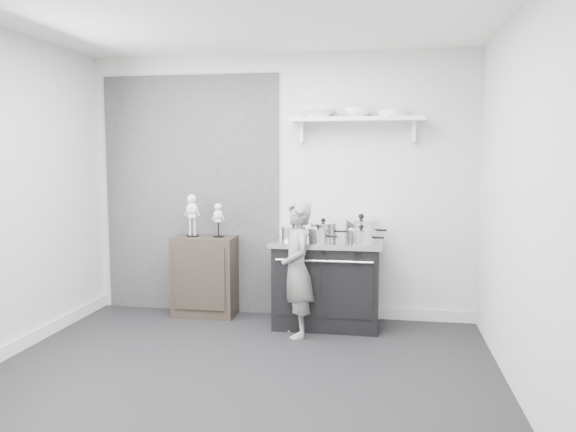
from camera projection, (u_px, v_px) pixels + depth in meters
The scene contains 16 objects.
ground at pixel (235, 380), 4.19m from camera, with size 4.00×4.00×0.00m, color black.
room_shell at pixel (226, 160), 4.17m from camera, with size 4.02×3.62×2.71m.
wall_shelf at pixel (357, 120), 5.48m from camera, with size 1.30×0.26×0.24m.
stove at pixel (327, 282), 5.50m from camera, with size 1.06×0.66×0.85m.
side_cabinet at pixel (205, 276), 5.85m from camera, with size 0.64×0.37×0.83m, color black.
child at pixel (297, 269), 5.15m from camera, with size 0.46×0.30×1.25m, color slate.
pot_front_left at pixel (294, 233), 5.39m from camera, with size 0.32×0.23×0.18m.
pot_back_left at pixel (323, 230), 5.56m from camera, with size 0.36×0.27×0.20m.
pot_back_right at pixel (361, 229), 5.52m from camera, with size 0.41×0.33×0.25m.
pot_front_right at pixel (361, 236), 5.21m from camera, with size 0.33×0.25×0.18m.
pot_front_center at pixel (318, 235), 5.29m from camera, with size 0.27×0.18×0.17m.
skeleton_full at pixel (192, 212), 5.80m from camera, with size 0.14×0.09×0.51m, color beige, non-canonical shape.
skeleton_torso at pixel (218, 218), 5.75m from camera, with size 0.11×0.07×0.40m, color beige, non-canonical shape.
bowl_large at pixel (318, 113), 5.53m from camera, with size 0.33×0.33×0.08m, color white.
bowl_small at pixel (357, 113), 5.46m from camera, with size 0.27×0.27×0.08m, color white.
plate_stack at pixel (393, 113), 5.41m from camera, with size 0.28×0.28×0.06m, color silver.
Camera 1 is at (1.07, -3.91, 1.68)m, focal length 35.00 mm.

